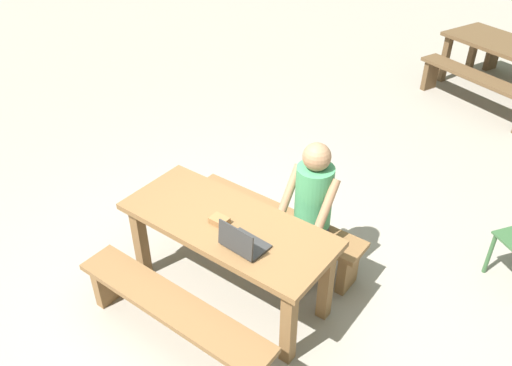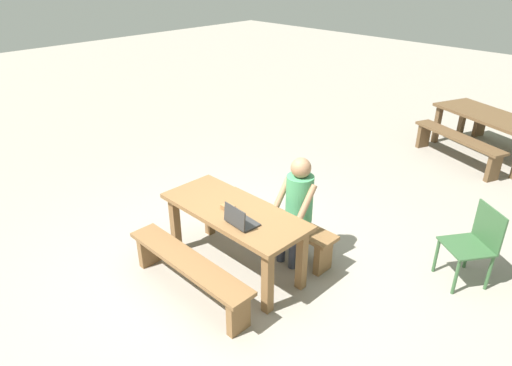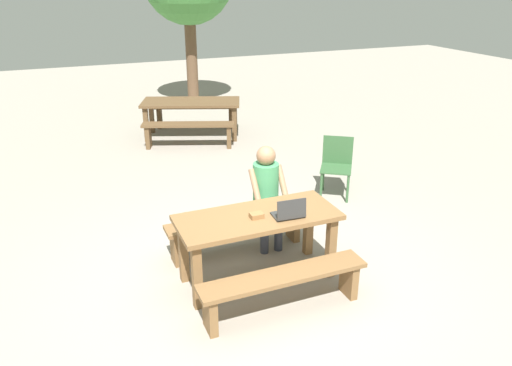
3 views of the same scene
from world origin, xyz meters
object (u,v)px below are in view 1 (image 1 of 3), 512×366
(laptop, at_px, (242,243))
(small_pouch, at_px, (219,221))
(person_seated, at_px, (311,203))
(picnic_table_front, at_px, (228,235))

(laptop, xyz_separation_m, small_pouch, (-0.31, 0.12, -0.03))
(laptop, bearing_deg, person_seated, -93.10)
(small_pouch, bearing_deg, picnic_table_front, 55.59)
(picnic_table_front, height_order, small_pouch, small_pouch)
(picnic_table_front, xyz_separation_m, small_pouch, (-0.03, -0.05, 0.16))
(picnic_table_front, bearing_deg, laptop, -31.69)
(laptop, bearing_deg, small_pouch, -17.32)
(laptop, bearing_deg, picnic_table_front, -27.94)
(picnic_table_front, bearing_deg, person_seated, 58.70)
(laptop, xyz_separation_m, person_seated, (0.09, 0.77, -0.08))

